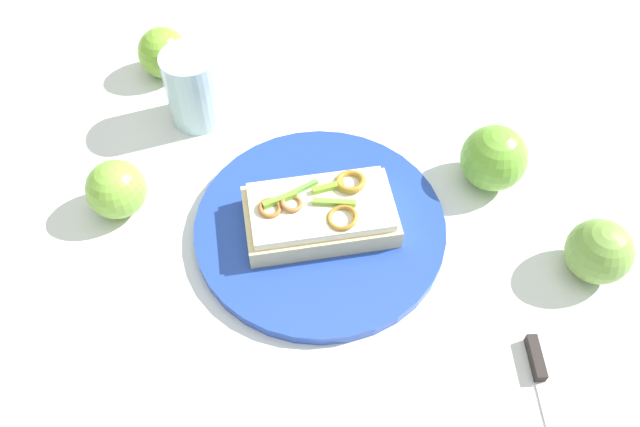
% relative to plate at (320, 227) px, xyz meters
% --- Properties ---
extents(ground_plane, '(2.00, 2.00, 0.00)m').
position_rel_plate_xyz_m(ground_plane, '(0.00, 0.00, -0.01)').
color(ground_plane, silver).
rests_on(ground_plane, ground).
extents(plate, '(0.30, 0.30, 0.02)m').
position_rel_plate_xyz_m(plate, '(0.00, 0.00, 0.00)').
color(plate, '#2646B3').
rests_on(plate, ground_plane).
extents(sandwich, '(0.14, 0.19, 0.05)m').
position_rel_plate_xyz_m(sandwich, '(0.00, -0.00, 0.03)').
color(sandwich, beige).
rests_on(sandwich, plate).
extents(apple_1, '(0.10, 0.10, 0.07)m').
position_rel_plate_xyz_m(apple_1, '(-0.17, -0.27, 0.03)').
color(apple_1, '#76A443').
rests_on(apple_1, ground_plane).
extents(apple_2, '(0.09, 0.09, 0.07)m').
position_rel_plate_xyz_m(apple_2, '(0.35, 0.09, 0.03)').
color(apple_2, '#7AB133').
rests_on(apple_2, ground_plane).
extents(apple_3, '(0.09, 0.09, 0.07)m').
position_rel_plate_xyz_m(apple_3, '(0.13, 0.21, 0.03)').
color(apple_3, '#82BC3F').
rests_on(apple_3, ground_plane).
extents(apple_4, '(0.10, 0.10, 0.08)m').
position_rel_plate_xyz_m(apple_4, '(-0.01, -0.23, 0.03)').
color(apple_4, '#6EAF37').
rests_on(apple_4, ground_plane).
extents(drinking_glass, '(0.07, 0.07, 0.11)m').
position_rel_plate_xyz_m(drinking_glass, '(0.24, 0.08, 0.05)').
color(drinking_glass, silver).
rests_on(drinking_glass, ground_plane).
extents(knife, '(0.11, 0.05, 0.01)m').
position_rel_plate_xyz_m(knife, '(-0.26, -0.14, -0.00)').
color(knife, silver).
rests_on(knife, ground_plane).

